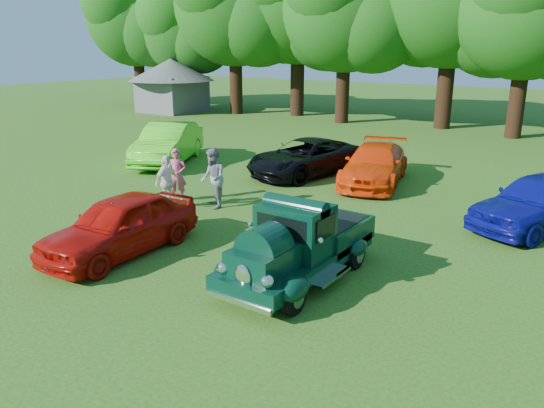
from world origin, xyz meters
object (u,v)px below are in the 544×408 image
Objects in this scene: hero_pickup at (300,246)px; red_convertible at (120,225)px; back_car_black at (305,157)px; back_car_orange at (375,165)px; spectator_white at (167,182)px; back_car_blue at (540,202)px; gazebo at (172,79)px; spectator_grey at (213,178)px; back_car_lime at (168,144)px; spectator_pink at (177,175)px.

hero_pickup reaches higher than red_convertible.
back_car_orange is (2.75, 0.28, 0.01)m from back_car_black.
spectator_white reaches higher than back_car_orange.
back_car_blue is 0.70× the size of gazebo.
spectator_white reaches higher than red_convertible.
red_convertible is 9.46m from back_car_black.
gazebo is at bearing 38.99° from spectator_white.
hero_pickup is 2.34× the size of spectator_grey.
back_car_orange is at bearing 103.78° from hero_pickup.
back_car_lime is 0.79× the size of gazebo.
back_car_blue is at bearing -17.71° from spectator_pink.
back_car_black is at bearing 171.52° from back_car_orange.
back_car_lime is 2.72× the size of spectator_grey.
hero_pickup reaches higher than spectator_white.
back_car_lime is 2.95× the size of spectator_pink.
back_car_black is 22.42m from gazebo.
gazebo reaches higher than spectator_grey.
spectator_pink reaches higher than back_car_orange.
red_convertible is (-4.30, -1.23, -0.02)m from hero_pickup.
spectator_white is (-1.19, -6.20, 0.15)m from back_car_black.
spectator_grey reaches higher than back_car_blue.
red_convertible is 2.25× the size of spectator_grey.
back_car_black is 0.78× the size of gazebo.
gazebo reaches higher than back_car_black.
back_car_lime is 5.99m from spectator_pink.
hero_pickup is 31.17m from gazebo.
back_car_blue is 9.29m from spectator_grey.
back_car_orange is at bearing 102.41° from spectator_grey.
spectator_pink is (-1.51, -5.44, 0.17)m from back_car_black.
hero_pickup is at bearing -40.22° from gazebo.
back_car_orange is 1.07× the size of back_car_blue.
red_convertible reaches higher than back_car_orange.
back_car_orange is at bearing 74.66° from red_convertible.
spectator_grey is (-8.58, -3.56, 0.16)m from back_car_blue.
gazebo is (-21.69, 11.60, 1.70)m from back_car_orange.
gazebo is (-27.43, 13.65, 1.63)m from back_car_blue.
red_convertible is 2.44× the size of spectator_pink.
back_car_orange is at bearing -15.90° from back_car_lime.
red_convertible is 28.93m from gazebo.
gazebo is at bearing 176.84° from spectator_grey.
back_car_black is at bearing 128.31° from spectator_grey.
back_car_orange is at bearing 15.48° from spectator_pink.
spectator_pink reaches higher than spectator_white.
back_car_lime is 1.05× the size of back_car_orange.
spectator_white is 0.26× the size of gazebo.
red_convertible is 0.87× the size of back_car_orange.
back_car_lime reaches higher than back_car_black.
back_car_lime is at bearing 100.18° from spectator_pink.
spectator_pink reaches higher than back_car_blue.
spectator_grey is at bearing 96.06° from red_convertible.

